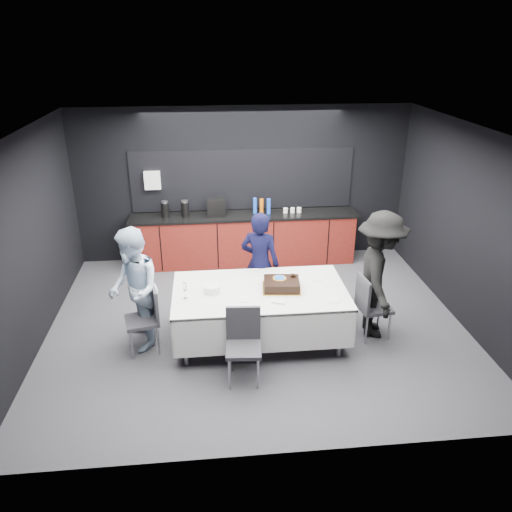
{
  "coord_description": "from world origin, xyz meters",
  "views": [
    {
      "loc": [
        -0.65,
        -6.28,
        3.92
      ],
      "look_at": [
        0.0,
        0.1,
        1.05
      ],
      "focal_mm": 35.0,
      "sensor_mm": 36.0,
      "label": 1
    }
  ],
  "objects_px": {
    "champagne_flute": "(185,288)",
    "person_left": "(134,290)",
    "plate_stack": "(212,289)",
    "chair_near": "(243,339)",
    "party_table": "(260,299)",
    "cake_assembly": "(282,284)",
    "person_center": "(260,264)",
    "person_right": "(379,275)",
    "chair_right": "(369,303)",
    "chair_left": "(147,314)"
  },
  "relations": [
    {
      "from": "cake_assembly",
      "to": "chair_near",
      "type": "height_order",
      "value": "cake_assembly"
    },
    {
      "from": "cake_assembly",
      "to": "plate_stack",
      "type": "xyz_separation_m",
      "value": [
        -0.93,
        -0.01,
        -0.01
      ]
    },
    {
      "from": "champagne_flute",
      "to": "person_center",
      "type": "bearing_deg",
      "value": 40.49
    },
    {
      "from": "champagne_flute",
      "to": "chair_near",
      "type": "distance_m",
      "value": 1.04
    },
    {
      "from": "chair_right",
      "to": "chair_near",
      "type": "height_order",
      "value": "same"
    },
    {
      "from": "champagne_flute",
      "to": "chair_right",
      "type": "height_order",
      "value": "champagne_flute"
    },
    {
      "from": "cake_assembly",
      "to": "chair_left",
      "type": "distance_m",
      "value": 1.82
    },
    {
      "from": "chair_right",
      "to": "person_center",
      "type": "distance_m",
      "value": 1.68
    },
    {
      "from": "plate_stack",
      "to": "person_right",
      "type": "xyz_separation_m",
      "value": [
        2.28,
        0.03,
        0.07
      ]
    },
    {
      "from": "person_right",
      "to": "chair_right",
      "type": "bearing_deg",
      "value": 135.42
    },
    {
      "from": "chair_near",
      "to": "champagne_flute",
      "type": "bearing_deg",
      "value": 136.96
    },
    {
      "from": "plate_stack",
      "to": "champagne_flute",
      "type": "xyz_separation_m",
      "value": [
        -0.35,
        -0.14,
        0.11
      ]
    },
    {
      "from": "person_center",
      "to": "person_right",
      "type": "distance_m",
      "value": 1.73
    },
    {
      "from": "person_left",
      "to": "person_right",
      "type": "height_order",
      "value": "person_right"
    },
    {
      "from": "party_table",
      "to": "plate_stack",
      "type": "distance_m",
      "value": 0.66
    },
    {
      "from": "person_center",
      "to": "cake_assembly",
      "type": "bearing_deg",
      "value": 127.92
    },
    {
      "from": "person_center",
      "to": "person_right",
      "type": "height_order",
      "value": "person_right"
    },
    {
      "from": "party_table",
      "to": "chair_left",
      "type": "xyz_separation_m",
      "value": [
        -1.5,
        -0.08,
        -0.11
      ]
    },
    {
      "from": "cake_assembly",
      "to": "person_center",
      "type": "xyz_separation_m",
      "value": [
        -0.21,
        0.77,
        -0.04
      ]
    },
    {
      "from": "chair_right",
      "to": "party_table",
      "type": "bearing_deg",
      "value": 177.23
    },
    {
      "from": "plate_stack",
      "to": "chair_left",
      "type": "bearing_deg",
      "value": -175.45
    },
    {
      "from": "champagne_flute",
      "to": "chair_left",
      "type": "height_order",
      "value": "champagne_flute"
    },
    {
      "from": "plate_stack",
      "to": "person_left",
      "type": "distance_m",
      "value": 1.02
    },
    {
      "from": "person_left",
      "to": "person_right",
      "type": "xyz_separation_m",
      "value": [
        3.3,
        -0.02,
        0.06
      ]
    },
    {
      "from": "party_table",
      "to": "plate_stack",
      "type": "height_order",
      "value": "plate_stack"
    },
    {
      "from": "champagne_flute",
      "to": "chair_left",
      "type": "relative_size",
      "value": 0.24
    },
    {
      "from": "cake_assembly",
      "to": "chair_near",
      "type": "distance_m",
      "value": 1.03
    },
    {
      "from": "person_right",
      "to": "champagne_flute",
      "type": "bearing_deg",
      "value": 104.21
    },
    {
      "from": "plate_stack",
      "to": "chair_right",
      "type": "xyz_separation_m",
      "value": [
        2.15,
        -0.06,
        -0.3
      ]
    },
    {
      "from": "person_left",
      "to": "person_right",
      "type": "distance_m",
      "value": 3.3
    },
    {
      "from": "party_table",
      "to": "cake_assembly",
      "type": "relative_size",
      "value": 4.24
    },
    {
      "from": "person_center",
      "to": "plate_stack",
      "type": "bearing_deg",
      "value": 69.96
    },
    {
      "from": "cake_assembly",
      "to": "person_right",
      "type": "relative_size",
      "value": 0.3
    },
    {
      "from": "chair_right",
      "to": "cake_assembly",
      "type": "bearing_deg",
      "value": 176.58
    },
    {
      "from": "plate_stack",
      "to": "chair_near",
      "type": "relative_size",
      "value": 0.23
    },
    {
      "from": "chair_near",
      "to": "person_left",
      "type": "bearing_deg",
      "value": 148.71
    },
    {
      "from": "chair_right",
      "to": "person_right",
      "type": "xyz_separation_m",
      "value": [
        0.13,
        0.09,
        0.37
      ]
    },
    {
      "from": "cake_assembly",
      "to": "person_left",
      "type": "relative_size",
      "value": 0.32
    },
    {
      "from": "champagne_flute",
      "to": "person_left",
      "type": "xyz_separation_m",
      "value": [
        -0.67,
        0.18,
        -0.09
      ]
    },
    {
      "from": "cake_assembly",
      "to": "person_center",
      "type": "height_order",
      "value": "person_center"
    },
    {
      "from": "cake_assembly",
      "to": "party_table",
      "type": "bearing_deg",
      "value": 179.93
    },
    {
      "from": "chair_near",
      "to": "person_center",
      "type": "bearing_deg",
      "value": 76.65
    },
    {
      "from": "plate_stack",
      "to": "chair_near",
      "type": "xyz_separation_m",
      "value": [
        0.35,
        -0.79,
        -0.3
      ]
    },
    {
      "from": "chair_left",
      "to": "chair_near",
      "type": "distance_m",
      "value": 1.41
    },
    {
      "from": "chair_left",
      "to": "chair_near",
      "type": "bearing_deg",
      "value": -30.71
    },
    {
      "from": "cake_assembly",
      "to": "person_right",
      "type": "height_order",
      "value": "person_right"
    },
    {
      "from": "champagne_flute",
      "to": "chair_right",
      "type": "bearing_deg",
      "value": 1.66
    },
    {
      "from": "party_table",
      "to": "person_left",
      "type": "height_order",
      "value": "person_left"
    },
    {
      "from": "chair_near",
      "to": "person_right",
      "type": "relative_size",
      "value": 0.51
    },
    {
      "from": "party_table",
      "to": "champagne_flute",
      "type": "relative_size",
      "value": 10.36
    }
  ]
}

